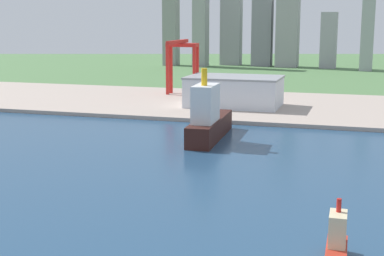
{
  "coord_description": "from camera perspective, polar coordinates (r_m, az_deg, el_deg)",
  "views": [
    {
      "loc": [
        63.66,
        101.3,
        60.32
      ],
      "look_at": [
        18.94,
        248.39,
        30.99
      ],
      "focal_mm": 53.68,
      "sensor_mm": 36.0,
      "label": 1
    }
  ],
  "objects": [
    {
      "name": "ground_plane",
      "position": [
        217.2,
        -0.82,
        -5.32
      ],
      "size": [
        2400.0,
        2400.0,
        0.0
      ],
      "primitive_type": "plane",
      "color": "#4E7645"
    },
    {
      "name": "cargo_ship",
      "position": [
        288.47,
        1.65,
        0.84
      ],
      "size": [
        15.04,
        60.69,
        36.95
      ],
      "color": "#381914",
      "rests_on": "water_bay"
    },
    {
      "name": "port_crane_red",
      "position": [
        442.44,
        -1.04,
        7.23
      ],
      "size": [
        23.96,
        45.76,
        42.18
      ],
      "color": "red",
      "rests_on": "industrial_pier"
    },
    {
      "name": "distant_skyline",
      "position": [
        738.49,
        8.56,
        10.38
      ],
      "size": [
        313.24,
        59.65,
        136.23
      ],
      "color": "gray",
      "rests_on": "ground"
    },
    {
      "name": "warehouse_main",
      "position": [
        385.93,
        4.22,
        3.66
      ],
      "size": [
        62.24,
        39.94,
        20.08
      ],
      "color": "silver",
      "rests_on": "industrial_pier"
    },
    {
      "name": "tugboat_small",
      "position": [
        149.29,
        14.17,
        -11.43
      ],
      "size": [
        5.52,
        22.01,
        15.98
      ],
      "color": "#B22D1E",
      "rests_on": "water_bay"
    },
    {
      "name": "industrial_pier",
      "position": [
        398.29,
        7.53,
        2.18
      ],
      "size": [
        840.0,
        140.0,
        2.5
      ],
      "primitive_type": "cube",
      "color": "#AB9A8D",
      "rests_on": "ground"
    },
    {
      "name": "water_bay",
      "position": [
        164.08,
        -7.33,
        -10.83
      ],
      "size": [
        840.0,
        360.0,
        0.15
      ],
      "primitive_type": "cube",
      "color": "navy",
      "rests_on": "ground"
    }
  ]
}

